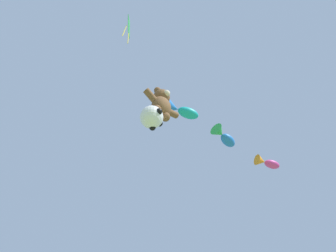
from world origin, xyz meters
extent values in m
ellipsoid|color=brown|center=(1.15, 3.41, 13.13)|extent=(0.89, 0.76, 1.09)
sphere|color=brown|center=(1.15, 3.41, 13.93)|extent=(0.75, 0.75, 0.75)
sphere|color=beige|center=(1.15, 3.09, 13.88)|extent=(0.31, 0.31, 0.31)
sphere|color=brown|center=(0.89, 3.41, 14.23)|extent=(0.31, 0.31, 0.31)
cylinder|color=brown|center=(0.51, 3.41, 13.32)|extent=(0.64, 0.29, 0.51)
sphere|color=brown|center=(0.91, 3.41, 12.61)|extent=(0.40, 0.40, 0.40)
sphere|color=brown|center=(1.42, 3.41, 14.23)|extent=(0.31, 0.31, 0.31)
cylinder|color=brown|center=(1.80, 3.41, 13.32)|extent=(0.64, 0.29, 0.51)
sphere|color=brown|center=(1.40, 3.41, 12.61)|extent=(0.40, 0.40, 0.40)
sphere|color=white|center=(0.78, 3.54, 12.07)|extent=(0.93, 0.93, 0.93)
sphere|color=black|center=(1.20, 3.54, 12.07)|extent=(0.26, 0.26, 0.26)
sphere|color=black|center=(0.68, 3.82, 12.37)|extent=(0.26, 0.26, 0.26)
sphere|color=black|center=(0.78, 3.11, 12.01)|extent=(0.26, 0.26, 0.26)
sphere|color=black|center=(0.98, 3.68, 11.73)|extent=(0.26, 0.26, 0.26)
ellipsoid|color=#19ADB2|center=(3.76, 4.11, 16.27)|extent=(1.35, 1.03, 0.53)
cone|color=blue|center=(2.90, 4.45, 16.27)|extent=(0.90, 0.98, 0.79)
sphere|color=black|center=(4.11, 3.96, 16.42)|extent=(0.14, 0.14, 0.14)
ellipsoid|color=blue|center=(6.74, 3.80, 16.28)|extent=(1.09, 0.68, 0.53)
cone|color=green|center=(5.93, 3.76, 16.28)|extent=(0.62, 0.81, 0.79)
sphere|color=black|center=(7.08, 3.82, 16.42)|extent=(0.14, 0.14, 0.14)
ellipsoid|color=#E53F9E|center=(9.39, 2.85, 15.53)|extent=(1.08, 0.85, 0.44)
cone|color=orange|center=(8.71, 3.14, 15.53)|extent=(0.73, 0.80, 0.64)
sphere|color=black|center=(9.67, 2.73, 15.65)|extent=(0.11, 0.11, 0.11)
cube|color=green|center=(-1.47, 3.06, 17.27)|extent=(0.84, 0.89, 1.20)
cylinder|color=yellow|center=(-1.63, 3.02, 16.26)|extent=(0.03, 0.12, 1.24)
cylinder|color=yellow|center=(-1.32, 3.09, 16.00)|extent=(0.03, 0.24, 1.77)
camera|label=1|loc=(-3.68, -1.96, 1.32)|focal=35.00mm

